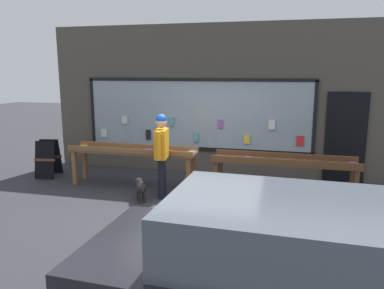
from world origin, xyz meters
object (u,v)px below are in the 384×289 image
at_px(display_table_right, 284,164).
at_px(small_dog, 141,187).
at_px(sandwich_board_sign, 48,158).
at_px(parked_car, 284,269).
at_px(display_table_left, 133,154).
at_px(person_browsing, 162,149).

height_order(display_table_right, small_dog, display_table_right).
bearing_deg(display_table_right, sandwich_board_sign, 177.47).
bearing_deg(parked_car, small_dog, 131.85).
relative_size(display_table_left, sandwich_board_sign, 3.22).
relative_size(display_table_right, sandwich_board_sign, 3.22).
bearing_deg(display_table_left, person_browsing, -33.96).
xyz_separation_m(display_table_left, display_table_right, (3.28, -0.00, -0.04)).
bearing_deg(display_table_left, sandwich_board_sign, 174.02).
height_order(display_table_left, display_table_right, display_table_left).
relative_size(display_table_right, person_browsing, 1.68).
relative_size(display_table_right, small_dog, 5.89).
bearing_deg(person_browsing, display_table_right, -83.64).
relative_size(small_dog, sandwich_board_sign, 0.55).
bearing_deg(sandwich_board_sign, display_table_right, -12.76).
distance_m(person_browsing, parked_car, 4.41).
xyz_separation_m(display_table_right, parked_car, (0.02, -4.26, 0.03)).
xyz_separation_m(display_table_left, parked_car, (3.30, -4.26, -0.00)).
relative_size(display_table_left, person_browsing, 1.68).
height_order(display_table_left, sandwich_board_sign, display_table_left).
relative_size(person_browsing, small_dog, 3.50).
height_order(display_table_left, person_browsing, person_browsing).
height_order(person_browsing, sandwich_board_sign, person_browsing).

